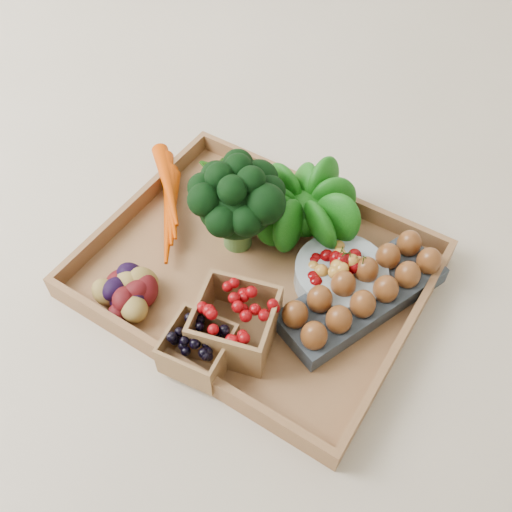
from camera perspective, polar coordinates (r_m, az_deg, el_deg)
The scene contains 10 objects.
ground at distance 1.01m, azimuth -0.00°, elevation -2.12°, with size 4.00×4.00×0.00m, color beige.
tray at distance 1.00m, azimuth -0.00°, elevation -1.87°, with size 0.55×0.45×0.01m, color #94663E.
carrots at distance 1.09m, azimuth -8.55°, elevation 5.87°, with size 0.22×0.16×0.05m, color #CB3D00, non-canonical shape.
lettuce at distance 1.01m, azimuth 4.96°, elevation 5.44°, with size 0.13×0.13×0.13m, color #0B470B.
broccoli at distance 0.99m, azimuth -1.93°, elevation 3.86°, with size 0.17×0.17×0.13m, color black, non-canonical shape.
cherry_bowl at distance 0.97m, azimuth 8.44°, elevation -1.93°, with size 0.16×0.16×0.04m, color #8C9EA5.
egg_carton at distance 0.96m, azimuth 10.52°, elevation -4.09°, with size 0.10×0.30×0.03m, color #394049.
potatoes at distance 0.95m, azimuth -12.92°, elevation -3.26°, with size 0.12×0.12×0.07m, color #440A0E, non-canonical shape.
punnet_blackberry at distance 0.88m, azimuth -5.82°, elevation -9.16°, with size 0.10×0.10×0.07m, color black.
punnet_raspberry at distance 0.89m, azimuth -2.11°, elevation -6.66°, with size 0.12×0.12×0.08m, color #780508.
Camera 1 is at (0.32, -0.50, 0.81)m, focal length 40.00 mm.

